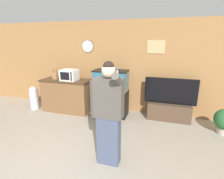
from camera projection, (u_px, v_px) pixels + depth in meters
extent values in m
plane|color=gray|center=(61.00, 177.00, 2.72)|extent=(18.00, 18.00, 0.00)
cube|color=olive|center=(115.00, 67.00, 5.11)|extent=(10.00, 0.06, 2.60)
cube|color=tan|center=(156.00, 47.00, 4.59)|extent=(0.46, 0.02, 0.34)
cylinder|color=white|center=(88.00, 46.00, 5.15)|extent=(0.33, 0.03, 0.33)
cylinder|color=black|center=(88.00, 46.00, 5.15)|extent=(0.36, 0.01, 0.36)
cube|color=brown|center=(67.00, 96.00, 5.19)|extent=(1.41, 0.59, 0.92)
cube|color=#3D2A19|center=(66.00, 80.00, 5.06)|extent=(1.45, 0.63, 0.03)
cube|color=white|center=(69.00, 75.00, 4.95)|extent=(0.45, 0.36, 0.31)
cube|color=black|center=(65.00, 76.00, 4.79)|extent=(0.28, 0.01, 0.21)
cube|color=#2D2D33|center=(71.00, 76.00, 4.73)|extent=(0.04, 0.01, 0.25)
cube|color=olive|center=(55.00, 76.00, 5.09)|extent=(0.14, 0.10, 0.20)
cylinder|color=brown|center=(53.00, 70.00, 5.06)|extent=(0.02, 0.02, 0.11)
cylinder|color=brown|center=(56.00, 71.00, 5.04)|extent=(0.02, 0.02, 0.08)
cylinder|color=brown|center=(54.00, 70.00, 5.10)|extent=(0.02, 0.02, 0.10)
cylinder|color=brown|center=(57.00, 71.00, 5.07)|extent=(0.02, 0.02, 0.09)
cube|color=black|center=(111.00, 103.00, 4.91)|extent=(0.92, 0.50, 0.73)
cube|color=#937F5B|center=(111.00, 89.00, 4.81)|extent=(0.90, 0.48, 0.04)
cube|color=#285B70|center=(111.00, 80.00, 4.74)|extent=(0.89, 0.48, 0.53)
cube|color=black|center=(111.00, 71.00, 4.67)|extent=(0.92, 0.50, 0.03)
cube|color=#4C3828|center=(169.00, 111.00, 4.66)|extent=(1.10, 0.40, 0.45)
cube|color=black|center=(171.00, 91.00, 4.51)|extent=(1.30, 0.05, 0.66)
cube|color=black|center=(171.00, 91.00, 4.53)|extent=(1.33, 0.01, 0.69)
cube|color=#424C66|center=(109.00, 140.00, 2.96)|extent=(0.37, 0.21, 0.86)
cube|color=#4C4742|center=(109.00, 98.00, 2.75)|extent=(0.46, 0.22, 0.64)
sphere|color=beige|center=(108.00, 71.00, 2.64)|extent=(0.21, 0.21, 0.21)
sphere|color=black|center=(108.00, 67.00, 2.62)|extent=(0.18, 0.18, 0.18)
cylinder|color=#4C4742|center=(94.00, 99.00, 2.84)|extent=(0.12, 0.12, 0.61)
cylinder|color=#4C4742|center=(118.00, 81.00, 2.49)|extent=(0.11, 0.34, 0.28)
cylinder|color=white|center=(117.00, 74.00, 2.44)|extent=(0.02, 0.06, 0.11)
cylinder|color=#2856B2|center=(117.00, 70.00, 2.40)|extent=(0.02, 0.03, 0.05)
cylinder|color=#B2A899|center=(223.00, 130.00, 3.98)|extent=(0.26, 0.26, 0.15)
cylinder|color=#B7B7BC|center=(34.00, 100.00, 5.37)|extent=(0.26, 0.26, 0.56)
sphere|color=#ADADB2|center=(33.00, 90.00, 5.28)|extent=(0.25, 0.25, 0.25)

